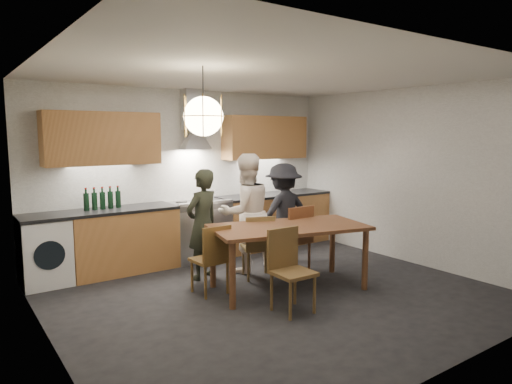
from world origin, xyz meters
TOP-DOWN VIEW (x-y plane):
  - ground at (0.00, 0.00)m, footprint 5.00×5.00m
  - room_shell at (0.00, 0.00)m, footprint 5.02×4.52m
  - counter_run at (0.02, 1.95)m, footprint 5.00×0.62m
  - range_stove at (0.00, 1.94)m, footprint 0.90×0.60m
  - wall_fixtures at (0.00, 2.07)m, footprint 4.30×0.54m
  - pendant_lamp at (-1.00, -0.10)m, footprint 0.43×0.43m
  - dining_table at (0.25, 0.05)m, footprint 2.07×1.37m
  - chair_back_left at (-0.63, 0.40)m, footprint 0.40×0.40m
  - chair_back_mid at (0.16, 0.56)m, footprint 0.50×0.50m
  - chair_back_right at (0.71, 0.45)m, footprint 0.44×0.44m
  - chair_front at (-0.19, -0.49)m, footprint 0.41×0.41m
  - person_left at (-0.42, 1.03)m, footprint 0.62×0.49m
  - person_mid at (0.23, 0.98)m, footprint 0.86×0.71m
  - person_right at (1.00, 1.10)m, footprint 0.96×0.55m
  - mixing_bowl at (0.94, 1.89)m, footprint 0.32×0.32m
  - stock_pot at (1.73, 1.94)m, footprint 0.21×0.21m
  - wine_bottles at (-1.43, 2.02)m, footprint 0.50×0.07m

SIDE VIEW (x-z plane):
  - ground at x=0.00m, z-range 0.00..0.00m
  - range_stove at x=0.00m, z-range -0.02..0.90m
  - counter_run at x=0.02m, z-range 0.00..0.90m
  - chair_back_left at x=-0.63m, z-range 0.06..0.91m
  - chair_back_mid at x=0.16m, z-range 0.06..0.92m
  - chair_front at x=-0.19m, z-range 0.07..0.97m
  - chair_back_right at x=0.71m, z-range 0.07..1.02m
  - dining_table at x=0.25m, z-range 0.31..1.11m
  - person_left at x=-0.42m, z-range 0.00..1.47m
  - person_right at x=1.00m, z-range 0.00..1.48m
  - person_mid at x=0.23m, z-range 0.00..1.66m
  - mixing_bowl at x=0.94m, z-range 0.90..0.97m
  - stock_pot at x=1.73m, z-range 0.90..1.03m
  - wine_bottles at x=-1.43m, z-range 0.90..1.20m
  - room_shell at x=0.00m, z-range 0.40..3.01m
  - wall_fixtures at x=0.00m, z-range 1.32..2.42m
  - pendant_lamp at x=-1.00m, z-range 1.75..2.45m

